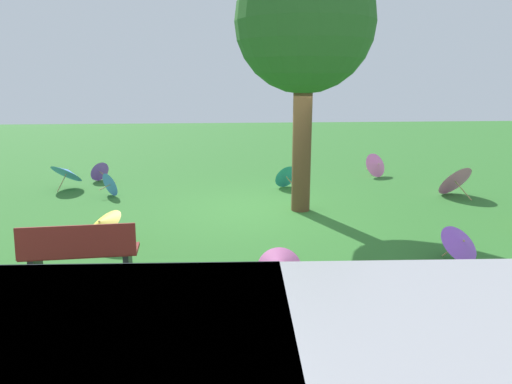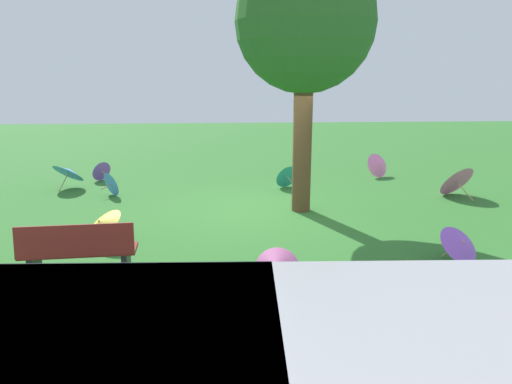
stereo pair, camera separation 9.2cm
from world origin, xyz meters
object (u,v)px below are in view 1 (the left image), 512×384
at_px(parasol_blue_0, 67,172).
at_px(parasol_purple_1, 461,243).
at_px(park_bench, 80,252).
at_px(shade_tree, 305,25).
at_px(parasol_pink_1, 279,267).
at_px(parasol_yellow_1, 102,224).
at_px(parasol_purple_0, 99,171).
at_px(parasol_blue_1, 112,184).
at_px(parasol_pink_2, 377,165).
at_px(parasol_pink_0, 453,179).
at_px(parasol_teal_0, 285,176).

bearing_deg(parasol_blue_0, parasol_purple_1, 144.56).
distance_m(park_bench, shade_tree, 6.17).
xyz_separation_m(park_bench, parasol_purple_1, (-5.79, -0.31, -0.13)).
bearing_deg(parasol_pink_1, parasol_yellow_1, -32.60).
relative_size(parasol_purple_0, parasol_blue_1, 0.96).
height_order(shade_tree, parasol_blue_1, shade_tree).
distance_m(parasol_pink_1, parasol_purple_0, 8.35).
bearing_deg(shade_tree, parasol_pink_1, 76.12).
distance_m(park_bench, parasol_pink_2, 9.50).
bearing_deg(parasol_blue_0, parasol_pink_0, 172.01).
distance_m(parasol_blue_0, parasol_purple_1, 9.57).
bearing_deg(park_bench, shade_tree, -137.16).
xyz_separation_m(shade_tree, parasol_purple_0, (5.22, -3.35, -3.62)).
bearing_deg(parasol_purple_0, parasol_blue_1, 113.65).
xyz_separation_m(parasol_pink_2, parasol_blue_0, (8.61, 0.98, 0.11)).
distance_m(parasol_purple_0, parasol_yellow_1, 5.51).
relative_size(shade_tree, parasol_purple_1, 6.29).
bearing_deg(parasol_blue_0, parasol_pink_2, -173.53).
relative_size(parasol_pink_2, parasol_teal_0, 1.14).
height_order(park_bench, shade_tree, shade_tree).
distance_m(parasol_teal_0, parasol_yellow_1, 5.61).
relative_size(park_bench, parasol_pink_1, 2.31).
xyz_separation_m(park_bench, parasol_purple_0, (1.46, -6.84, -0.18)).
bearing_deg(park_bench, parasol_blue_1, -82.22).
bearing_deg(parasol_pink_1, parasol_teal_0, -98.47).
xyz_separation_m(shade_tree, parasol_yellow_1, (3.83, 1.97, -3.50)).
distance_m(parasol_pink_0, parasol_purple_1, 4.62).
distance_m(parasol_pink_2, parasol_teal_0, 3.13).
xyz_separation_m(park_bench, parasol_teal_0, (-3.71, -5.65, -0.14)).
bearing_deg(parasol_purple_0, parasol_pink_0, 165.70).
distance_m(parasol_pink_0, parasol_pink_1, 6.90).
xyz_separation_m(parasol_pink_0, parasol_blue_1, (8.43, -0.59, -0.12)).
distance_m(parasol_pink_1, parasol_blue_0, 7.85).
height_order(parasol_blue_1, parasol_yellow_1, parasol_yellow_1).
bearing_deg(parasol_pink_1, parasol_pink_2, -117.83).
bearing_deg(parasol_pink_0, parasol_purple_1, 64.99).
bearing_deg(parasol_pink_1, parasol_pink_0, -135.59).
distance_m(shade_tree, parasol_purple_0, 7.18).
bearing_deg(parasol_pink_2, park_bench, 46.01).
bearing_deg(parasol_purple_1, parasol_blue_0, -35.44).
bearing_deg(park_bench, parasol_pink_0, -149.88).
distance_m(parasol_pink_2, parasol_purple_1, 6.58).
bearing_deg(parasol_blue_1, parasol_blue_0, -30.65).
bearing_deg(parasol_yellow_1, parasol_purple_0, -75.37).
relative_size(parasol_blue_0, parasol_purple_1, 1.30).
bearing_deg(parasol_purple_0, shade_tree, 147.28).
height_order(parasol_pink_0, parasol_pink_1, parasol_pink_0).
relative_size(park_bench, shade_tree, 0.30).
height_order(shade_tree, parasol_teal_0, shade_tree).
distance_m(shade_tree, parasol_pink_0, 5.39).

